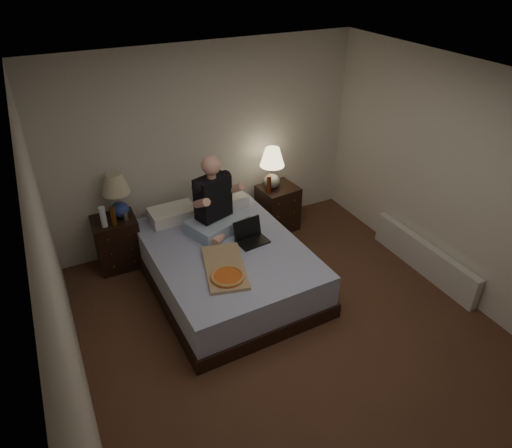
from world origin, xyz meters
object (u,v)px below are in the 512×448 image
radiator (423,257)px  laptop (253,233)px  lamp_left (117,196)px  beer_bottle_right (269,184)px  nightstand_left (117,242)px  bed (227,265)px  beer_bottle_left (113,216)px  nightstand_right (278,208)px  person (215,195)px  soda_can (125,216)px  water_bottle (103,217)px  lamp_right (272,168)px  pizza_box (228,277)px

radiator → laptop: bearing=158.0°
lamp_left → radiator: 3.70m
beer_bottle_right → radiator: size_ratio=0.14×
nightstand_left → radiator: size_ratio=0.41×
bed → beer_bottle_left: beer_bottle_left is taller
nightstand_right → beer_bottle_right: 0.47m
nightstand_right → lamp_left: 2.15m
lamp_left → beer_bottle_right: (1.88, -0.20, -0.18)m
nightstand_left → person: size_ratio=0.70×
radiator → soda_can: bearing=151.4°
nightstand_right → soda_can: soda_can is taller
water_bottle → person: (1.19, -0.47, 0.22)m
lamp_left → lamp_right: (1.98, -0.10, -0.02)m
laptop → radiator: bearing=-28.1°
lamp_left → soda_can: lamp_left is taller
nightstand_left → bed: bearing=-41.7°
bed → pizza_box: bearing=-113.2°
water_bottle → beer_bottle_right: water_bottle is taller
nightstand_right → pizza_box: 1.94m
radiator → nightstand_right: bearing=123.5°
soda_can → person: person is taller
soda_can → lamp_right: bearing=-0.2°
pizza_box → radiator: size_ratio=0.47×
soda_can → laptop: bearing=-37.4°
water_bottle → nightstand_right: bearing=-0.2°
nightstand_left → pizza_box: 1.73m
nightstand_left → radiator: bearing=-27.6°
bed → soda_can: size_ratio=21.15×
lamp_right → beer_bottle_right: 0.21m
nightstand_left → beer_bottle_left: 0.46m
person → beer_bottle_left: bearing=138.2°
lamp_right → radiator: (1.17, -1.69, -0.71)m
nightstand_right → laptop: size_ratio=1.86×
lamp_right → water_bottle: lamp_right is taller
person → nightstand_right: bearing=4.7°
lamp_right → beer_bottle_right: lamp_right is taller
nightstand_right → beer_bottle_right: beer_bottle_right is taller
person → water_bottle: bearing=139.9°
nightstand_right → person: (-1.08, -0.46, 0.68)m
nightstand_left → soda_can: 0.41m
lamp_left → radiator: (3.15, -1.79, -0.73)m
nightstand_left → beer_bottle_left: beer_bottle_left is taller
lamp_right → pizza_box: bearing=-131.6°
nightstand_left → soda_can: bearing=-32.9°
lamp_left → water_bottle: 0.30m
lamp_left → beer_bottle_right: lamp_left is taller
radiator → lamp_right: bearing=124.8°
soda_can → pizza_box: size_ratio=0.13×
laptop → beer_bottle_right: bearing=46.0°
person → laptop: 0.60m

